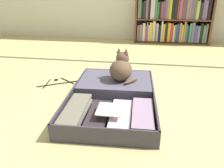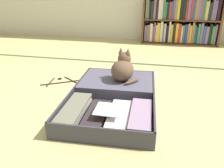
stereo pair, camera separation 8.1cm
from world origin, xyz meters
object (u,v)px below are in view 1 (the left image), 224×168
Objects in this scene: bookshelf at (172,20)px; black_cat at (121,68)px; clothes_hanger at (57,82)px; open_suitcase at (113,95)px.

bookshelf is 4.52× the size of black_cat.
clothes_hanger is (-1.21, -1.99, -0.37)m from bookshelf.
open_suitcase is (-0.62, -2.27, -0.32)m from bookshelf.
bookshelf reaches higher than clothes_hanger.
open_suitcase is 3.02× the size of clothes_hanger.
bookshelf is at bearing 58.70° from clothes_hanger.
open_suitcase is 0.25m from black_cat.
bookshelf is 3.58× the size of clothes_hanger.
clothes_hanger is at bearing -121.30° from bookshelf.
bookshelf is 2.18m from black_cat.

